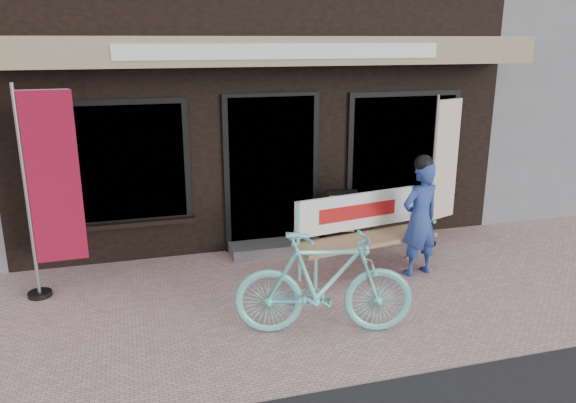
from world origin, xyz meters
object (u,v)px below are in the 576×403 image
object	(u,v)px
person	(420,217)
nobori_red	(50,190)
menu_stand	(341,219)
nobori_cream	(443,168)
bicycle	(324,283)
bench	(362,228)

from	to	relation	value
person	nobori_red	distance (m)	4.38
menu_stand	nobori_cream	bearing A→B (deg)	9.16
nobori_red	menu_stand	distance (m)	3.83
person	menu_stand	size ratio (longest dim) A/B	1.80
bicycle	bench	bearing A→B (deg)	-21.94
bicycle	menu_stand	xyz separation A→B (m)	(1.04, 2.20, -0.10)
nobori_red	person	bearing A→B (deg)	-9.85
bench	bicycle	bearing A→B (deg)	-136.30
bench	bicycle	world-z (taller)	bicycle
bench	nobori_red	bearing A→B (deg)	164.36
menu_stand	nobori_red	bearing A→B (deg)	-157.49
person	nobori_red	bearing A→B (deg)	159.81
nobori_cream	person	bearing A→B (deg)	-152.26
bench	menu_stand	xyz separation A→B (m)	(0.06, 0.87, -0.15)
nobori_cream	menu_stand	world-z (taller)	nobori_cream
nobori_cream	menu_stand	distance (m)	1.63
bicycle	nobori_red	xyz separation A→B (m)	(-2.66, 1.70, 0.72)
nobori_red	menu_stand	bearing A→B (deg)	5.99
bicycle	nobori_red	world-z (taller)	nobori_red
bench	nobori_cream	distance (m)	1.78
nobori_cream	menu_stand	bearing A→B (deg)	153.97
menu_stand	bicycle	bearing A→B (deg)	-100.53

